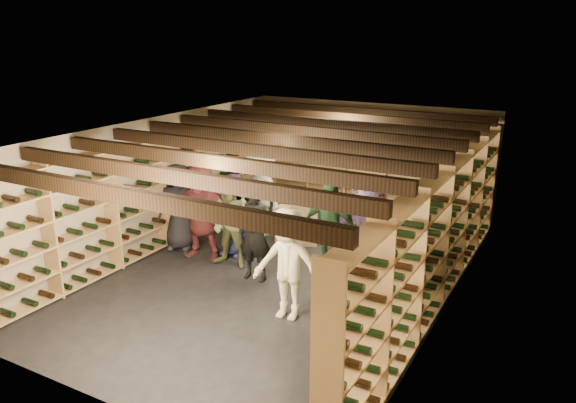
{
  "coord_description": "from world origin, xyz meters",
  "views": [
    {
      "loc": [
        4.32,
        -7.63,
        3.95
      ],
      "look_at": [
        0.0,
        0.2,
        1.18
      ],
      "focal_mm": 35.0,
      "sensor_mm": 36.0,
      "label": 1
    }
  ],
  "objects_px": {
    "person_0": "(179,207)",
    "person_4": "(393,270)",
    "person_6": "(233,215)",
    "crate_stack_right": "(290,224)",
    "person_5": "(201,210)",
    "person_9": "(259,193)",
    "person_12": "(378,254)",
    "person_11": "(369,234)",
    "crate_stack_left": "(304,223)",
    "person_7": "(358,225)",
    "person_2": "(232,223)",
    "crate_loose": "(351,249)",
    "person_3": "(287,265)",
    "person_1": "(255,233)",
    "person_8": "(409,226)",
    "person_10": "(329,228)"
  },
  "relations": [
    {
      "from": "person_3",
      "to": "person_12",
      "type": "relative_size",
      "value": 1.08
    },
    {
      "from": "person_6",
      "to": "person_11",
      "type": "distance_m",
      "value": 2.58
    },
    {
      "from": "person_2",
      "to": "person_4",
      "type": "distance_m",
      "value": 3.07
    },
    {
      "from": "crate_stack_left",
      "to": "person_2",
      "type": "relative_size",
      "value": 0.53
    },
    {
      "from": "person_12",
      "to": "person_5",
      "type": "bearing_deg",
      "value": -176.04
    },
    {
      "from": "person_5",
      "to": "person_11",
      "type": "relative_size",
      "value": 1.01
    },
    {
      "from": "person_0",
      "to": "person_9",
      "type": "distance_m",
      "value": 1.58
    },
    {
      "from": "crate_loose",
      "to": "person_10",
      "type": "xyz_separation_m",
      "value": [
        0.04,
        -1.07,
        0.74
      ]
    },
    {
      "from": "person_7",
      "to": "person_12",
      "type": "height_order",
      "value": "person_12"
    },
    {
      "from": "person_2",
      "to": "person_3",
      "type": "xyz_separation_m",
      "value": [
        1.69,
        -1.11,
        0.01
      ]
    },
    {
      "from": "person_4",
      "to": "person_8",
      "type": "bearing_deg",
      "value": 125.34
    },
    {
      "from": "crate_stack_left",
      "to": "person_1",
      "type": "distance_m",
      "value": 1.82
    },
    {
      "from": "person_11",
      "to": "crate_stack_right",
      "type": "bearing_deg",
      "value": 168.11
    },
    {
      "from": "person_9",
      "to": "person_6",
      "type": "bearing_deg",
      "value": -68.7
    },
    {
      "from": "crate_loose",
      "to": "person_8",
      "type": "distance_m",
      "value": 1.29
    },
    {
      "from": "person_5",
      "to": "person_6",
      "type": "bearing_deg",
      "value": 27.69
    },
    {
      "from": "person_1",
      "to": "person_9",
      "type": "distance_m",
      "value": 2.0
    },
    {
      "from": "person_7",
      "to": "person_10",
      "type": "relative_size",
      "value": 0.9
    },
    {
      "from": "person_0",
      "to": "person_4",
      "type": "distance_m",
      "value": 4.43
    },
    {
      "from": "person_6",
      "to": "person_0",
      "type": "bearing_deg",
      "value": -170.18
    },
    {
      "from": "crate_stack_left",
      "to": "person_8",
      "type": "distance_m",
      "value": 2.09
    },
    {
      "from": "person_0",
      "to": "person_6",
      "type": "bearing_deg",
      "value": -4.36
    },
    {
      "from": "person_4",
      "to": "person_9",
      "type": "xyz_separation_m",
      "value": [
        -3.4,
        2.04,
        0.09
      ]
    },
    {
      "from": "crate_stack_left",
      "to": "person_7",
      "type": "distance_m",
      "value": 1.4
    },
    {
      "from": "crate_stack_left",
      "to": "person_7",
      "type": "relative_size",
      "value": 0.57
    },
    {
      "from": "person_11",
      "to": "person_12",
      "type": "xyz_separation_m",
      "value": [
        0.32,
        -0.44,
        -0.12
      ]
    },
    {
      "from": "crate_stack_left",
      "to": "person_9",
      "type": "relative_size",
      "value": 0.48
    },
    {
      "from": "person_3",
      "to": "person_1",
      "type": "bearing_deg",
      "value": 138.19
    },
    {
      "from": "person_9",
      "to": "person_12",
      "type": "height_order",
      "value": "person_9"
    },
    {
      "from": "person_10",
      "to": "person_2",
      "type": "bearing_deg",
      "value": -162.89
    },
    {
      "from": "person_12",
      "to": "person_6",
      "type": "bearing_deg",
      "value": 177.1
    },
    {
      "from": "person_2",
      "to": "person_10",
      "type": "height_order",
      "value": "person_10"
    },
    {
      "from": "crate_stack_left",
      "to": "person_0",
      "type": "xyz_separation_m",
      "value": [
        -1.93,
        -1.31,
        0.39
      ]
    },
    {
      "from": "person_0",
      "to": "person_10",
      "type": "xyz_separation_m",
      "value": [
        2.93,
        0.25,
        0.01
      ]
    },
    {
      "from": "crate_stack_left",
      "to": "person_0",
      "type": "distance_m",
      "value": 2.36
    },
    {
      "from": "person_1",
      "to": "person_8",
      "type": "height_order",
      "value": "person_1"
    },
    {
      "from": "person_3",
      "to": "person_11",
      "type": "height_order",
      "value": "person_11"
    },
    {
      "from": "person_5",
      "to": "person_8",
      "type": "distance_m",
      "value": 3.62
    },
    {
      "from": "crate_loose",
      "to": "person_7",
      "type": "distance_m",
      "value": 0.87
    },
    {
      "from": "person_10",
      "to": "crate_loose",
      "type": "bearing_deg",
      "value": 92.05
    },
    {
      "from": "crate_loose",
      "to": "person_12",
      "type": "relative_size",
      "value": 0.33
    },
    {
      "from": "person_7",
      "to": "person_9",
      "type": "height_order",
      "value": "person_9"
    },
    {
      "from": "crate_loose",
      "to": "person_9",
      "type": "distance_m",
      "value": 2.1
    },
    {
      "from": "person_5",
      "to": "person_10",
      "type": "distance_m",
      "value": 2.35
    },
    {
      "from": "person_3",
      "to": "person_10",
      "type": "height_order",
      "value": "person_10"
    },
    {
      "from": "person_6",
      "to": "crate_stack_right",
      "type": "bearing_deg",
      "value": 60.43
    },
    {
      "from": "person_6",
      "to": "person_11",
      "type": "relative_size",
      "value": 0.87
    },
    {
      "from": "person_9",
      "to": "person_4",
      "type": "bearing_deg",
      "value": -14.58
    },
    {
      "from": "crate_stack_left",
      "to": "person_6",
      "type": "relative_size",
      "value": 0.56
    },
    {
      "from": "person_1",
      "to": "person_3",
      "type": "relative_size",
      "value": 0.99
    }
  ]
}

